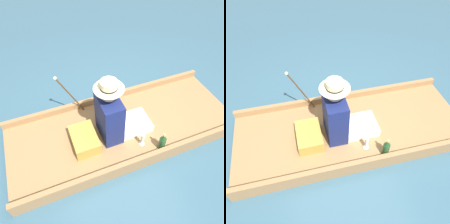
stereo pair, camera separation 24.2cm
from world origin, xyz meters
TOP-DOWN VIEW (x-y plane):
  - ground_plane at (0.00, 0.00)m, footprint 16.00×16.00m
  - punt_boat at (0.00, 0.00)m, footprint 1.19×3.05m
  - seat_cushion at (0.07, -0.57)m, footprint 0.43×0.30m
  - seated_person at (0.04, -0.16)m, footprint 0.41×0.72m
  - teddy_bear at (-0.34, -0.16)m, footprint 0.25×0.15m
  - wine_glass at (0.35, 0.10)m, footprint 0.07×0.07m
  - walking_cane at (-0.50, -0.59)m, footprint 0.04×0.32m
  - champagne_bottle at (0.48, 0.29)m, footprint 0.08×0.08m

SIDE VIEW (x-z plane):
  - ground_plane at x=0.00m, z-range 0.00..0.00m
  - punt_boat at x=0.00m, z-range -0.04..0.18m
  - seat_cushion at x=0.07m, z-range 0.12..0.30m
  - wine_glass at x=0.35m, z-range 0.14..0.32m
  - champagne_bottle at x=0.48m, z-range 0.11..0.39m
  - teddy_bear at x=-0.34m, z-range 0.11..0.47m
  - seated_person at x=0.04m, z-range 0.01..0.89m
  - walking_cane at x=-0.50m, z-range 0.18..0.87m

